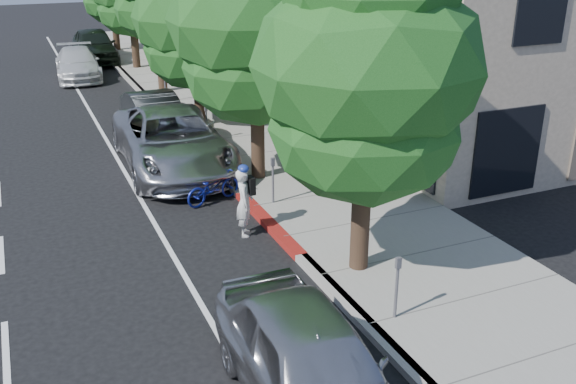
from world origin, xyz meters
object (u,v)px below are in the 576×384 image
dark_sedan (156,116)px  dark_suv_far (94,45)px  cyclist (244,202)px  street_tree_1 (256,23)px  silver_suv (172,141)px  near_car_a (311,366)px  white_pickup (78,64)px  bicycle (213,187)px  pedestrian (229,89)px  street_tree_2 (195,19)px  street_tree_0 (368,70)px

dark_sedan → dark_suv_far: dark_suv_far is taller
cyclist → dark_sedan: size_ratio=0.37×
street_tree_1 → silver_suv: (-2.01, 2.10, -3.68)m
street_tree_1 → near_car_a: (-2.82, -9.50, -3.76)m
street_tree_1 → white_pickup: size_ratio=1.48×
bicycle → pedestrian: (3.22, 8.10, 0.69)m
silver_suv → dark_sedan: silver_suv is taller
dark_sedan → pedestrian: bearing=21.8°
silver_suv → dark_sedan: (0.28, 3.57, -0.14)m
street_tree_2 → dark_sedan: (-1.73, -0.33, -3.25)m
street_tree_0 → bicycle: bearing=108.8°
street_tree_2 → silver_suv: bearing=-117.3°
street_tree_1 → near_car_a: street_tree_1 is taller
near_car_a → white_pickup: bearing=91.9°
silver_suv → dark_suv_far: size_ratio=1.19×
street_tree_0 → cyclist: 4.79m
street_tree_0 → dark_suv_far: bearing=93.6°
street_tree_1 → cyclist: street_tree_1 is taller
cyclist → silver_suv: size_ratio=0.26×
street_tree_1 → dark_sedan: bearing=107.0°
dark_sedan → white_pickup: size_ratio=0.90×
bicycle → dark_sedan: dark_sedan is taller
dark_suv_far → near_car_a: size_ratio=1.12×
street_tree_0 → cyclist: bearing=120.1°
cyclist → bicycle: bearing=21.2°
silver_suv → pedestrian: (3.54, 5.00, 0.24)m
dark_sedan → pedestrian: size_ratio=2.33×
street_tree_1 → pedestrian: bearing=77.9°
street_tree_0 → street_tree_1: 6.00m
dark_sedan → street_tree_1: bearing=-75.0°
cyclist → white_pickup: bearing=22.8°
white_pickup → dark_sedan: bearing=-79.6°
street_tree_2 → pedestrian: 3.43m
street_tree_0 → silver_suv: 9.06m
street_tree_0 → pedestrian: 13.59m
street_tree_2 → cyclist: size_ratio=3.94×
street_tree_2 → white_pickup: (-3.10, 11.00, -3.27)m
street_tree_2 → cyclist: street_tree_2 is taller
bicycle → dark_suv_far: (0.01, 22.19, 0.48)m
street_tree_0 → dark_sedan: size_ratio=1.57×
cyclist → bicycle: cyclist is taller
dark_suv_far → white_pickup: bearing=-107.4°
white_pickup → near_car_a: 26.50m
street_tree_0 → dark_sedan: bearing=98.5°
street_tree_2 → bicycle: (-1.70, -7.00, -3.56)m
white_pickup → cyclist: bearing=-82.2°
dark_sedan → white_pickup: bearing=94.9°
street_tree_2 → dark_sedan: street_tree_2 is taller
bicycle → white_pickup: bearing=-15.4°
street_tree_1 → pedestrian: 8.04m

